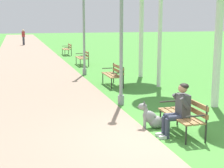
{
  "coord_description": "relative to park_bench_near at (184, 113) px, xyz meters",
  "views": [
    {
      "loc": [
        -3.17,
        -6.74,
        2.7
      ],
      "look_at": [
        -0.63,
        2.31,
        0.9
      ],
      "focal_mm": 54.73,
      "sensor_mm": 36.0,
      "label": 1
    }
  ],
  "objects": [
    {
      "name": "lamp_post_mid",
      "position": [
        -0.58,
        9.22,
        1.56
      ],
      "size": [
        0.24,
        0.24,
        4.0
      ],
      "color": "gray",
      "rests_on": "ground"
    },
    {
      "name": "pedestrian_distant",
      "position": [
        -2.97,
        29.35,
        0.33
      ],
      "size": [
        0.32,
        0.22,
        1.65
      ],
      "color": "#383842",
      "rests_on": "ground"
    },
    {
      "name": "person_seated_on_near_bench",
      "position": [
        -0.21,
        -0.11,
        0.17
      ],
      "size": [
        0.74,
        0.49,
        1.25
      ],
      "color": "#33384C",
      "rests_on": "ground"
    },
    {
      "name": "dog_grey",
      "position": [
        -0.58,
        0.58,
        -0.25
      ],
      "size": [
        0.82,
        0.39,
        0.71
      ],
      "color": "gray",
      "rests_on": "ground"
    },
    {
      "name": "lamp_post_near",
      "position": [
        -0.61,
        3.09,
        1.66
      ],
      "size": [
        0.24,
        0.24,
        4.19
      ],
      "color": "gray",
      "rests_on": "ground"
    },
    {
      "name": "park_bench_mid",
      "position": [
        0.04,
        6.17,
        0.0
      ],
      "size": [
        0.55,
        1.5,
        0.85
      ],
      "color": "olive",
      "rests_on": "ground"
    },
    {
      "name": "park_bench_furthest",
      "position": [
        -0.02,
        18.67,
        0.0
      ],
      "size": [
        0.55,
        1.5,
        0.85
      ],
      "color": "olive",
      "rests_on": "ground"
    },
    {
      "name": "park_bench_far",
      "position": [
        0.02,
        12.68,
        0.0
      ],
      "size": [
        0.55,
        1.5,
        0.85
      ],
      "color": "olive",
      "rests_on": "ground"
    },
    {
      "name": "paved_path",
      "position": [
        -2.99,
        23.69,
        -0.49
      ],
      "size": [
        4.39,
        60.0,
        0.04
      ],
      "primitive_type": "cube",
      "color": "gray",
      "rests_on": "ground"
    },
    {
      "name": "park_bench_near",
      "position": [
        0.0,
        0.0,
        0.0
      ],
      "size": [
        0.55,
        1.5,
        0.85
      ],
      "color": "olive",
      "rests_on": "ground"
    },
    {
      "name": "ground_plane",
      "position": [
        -0.58,
        -0.31,
        -0.51
      ],
      "size": [
        120.0,
        120.0,
        0.0
      ],
      "primitive_type": "plane",
      "color": "#478E38"
    }
  ]
}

